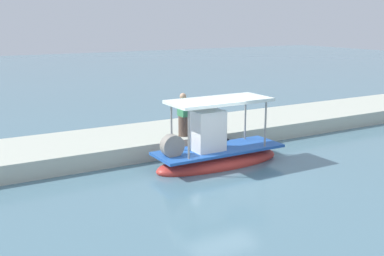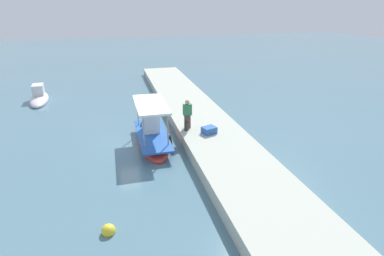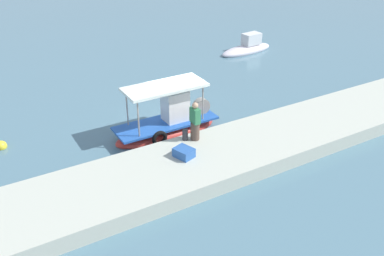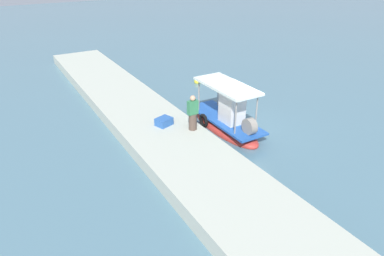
# 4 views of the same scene
# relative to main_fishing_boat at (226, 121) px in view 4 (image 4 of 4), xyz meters

# --- Properties ---
(ground_plane) EXTENTS (120.00, 120.00, 0.00)m
(ground_plane) POSITION_rel_main_fishing_boat_xyz_m (0.57, 0.79, -0.48)
(ground_plane) COLOR slate
(dock_quay) EXTENTS (36.00, 3.73, 0.66)m
(dock_quay) POSITION_rel_main_fishing_boat_xyz_m (0.57, -3.43, -0.15)
(dock_quay) COLOR #B6BCAB
(dock_quay) RESTS_ON ground_plane
(main_fishing_boat) EXTENTS (5.10, 1.76, 2.80)m
(main_fishing_boat) POSITION_rel_main_fishing_boat_xyz_m (0.00, 0.00, 0.00)
(main_fishing_boat) COLOR red
(main_fishing_boat) RESTS_ON ground_plane
(fisherman_near_bollard) EXTENTS (0.39, 0.50, 1.74)m
(fisherman_near_bollard) POSITION_rel_main_fishing_boat_xyz_m (0.20, -2.14, 0.97)
(fisherman_near_bollard) COLOR brown
(fisherman_near_bollard) RESTS_ON dock_quay
(mooring_bollard) EXTENTS (0.24, 0.24, 0.49)m
(mooring_bollard) POSITION_rel_main_fishing_boat_xyz_m (-0.20, -1.98, 0.42)
(mooring_bollard) COLOR #2D2D33
(mooring_bollard) RESTS_ON dock_quay
(cargo_crate) EXTENTS (0.81, 0.90, 0.38)m
(cargo_crate) POSITION_rel_main_fishing_boat_xyz_m (-0.91, -3.14, 0.37)
(cargo_crate) COLOR #2C5BA8
(cargo_crate) RESTS_ON dock_quay
(marker_buoy) EXTENTS (0.49, 0.49, 0.49)m
(marker_buoy) POSITION_rel_main_fishing_boat_xyz_m (-7.08, 2.55, -0.38)
(marker_buoy) COLOR yellow
(marker_buoy) RESTS_ON ground_plane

